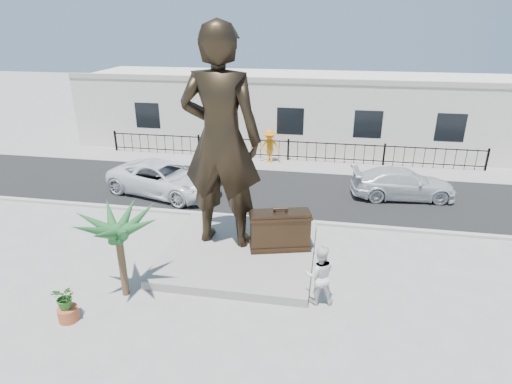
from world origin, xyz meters
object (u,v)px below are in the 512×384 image
suitcase (280,231)px  tourist (319,275)px  car_white (164,178)px  statue (221,140)px

suitcase → tourist: tourist is taller
tourist → car_white: bearing=-54.3°
suitcase → tourist: size_ratio=1.10×
suitcase → car_white: (-6.20, 4.87, -0.25)m
suitcase → car_white: suitcase is taller
statue → car_white: size_ratio=1.38×
suitcase → tourist: 2.83m
tourist → statue: bearing=-47.9°
tourist → car_white: 10.58m
tourist → car_white: tourist is taller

